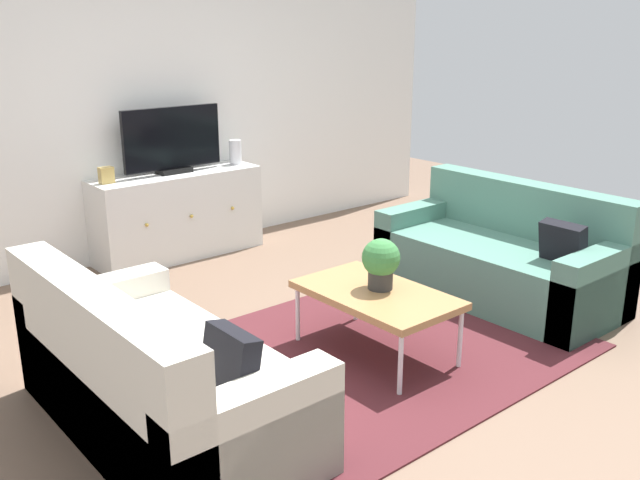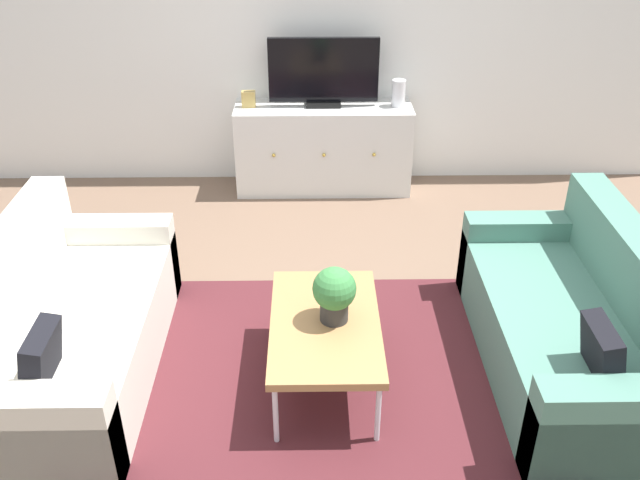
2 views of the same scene
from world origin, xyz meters
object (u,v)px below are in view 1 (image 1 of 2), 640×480
potted_plant (381,261)px  couch_left_side (149,383)px  couch_right_side (505,259)px  flat_screen_tv (172,141)px  glass_vase (235,152)px  tv_console (178,215)px  coffee_table (376,296)px  mantel_clock (106,175)px

potted_plant → couch_left_side: bearing=177.3°
couch_right_side → flat_screen_tv: (-1.38, 2.39, 0.72)m
potted_plant → glass_vase: glass_vase is taller
tv_console → flat_screen_tv: (-0.00, 0.02, 0.64)m
tv_console → flat_screen_tv: size_ratio=1.65×
couch_left_side → coffee_table: couch_left_side is taller
glass_vase → couch_left_side: bearing=-131.5°
coffee_table → mantel_clock: bearing=103.0°
coffee_table → flat_screen_tv: flat_screen_tv is taller
potted_plant → couch_right_side: bearing=3.0°
flat_screen_tv → mantel_clock: bearing=-178.1°
couch_left_side → tv_console: 2.81m
tv_console → couch_right_side: bearing=-59.9°
potted_plant → mantel_clock: size_ratio=2.39×
couch_left_side → tv_console: (1.49, 2.37, 0.09)m
mantel_clock → couch_left_side: bearing=-110.4°
couch_right_side → coffee_table: size_ratio=1.78×
couch_right_side → glass_vase: (-0.77, 2.37, 0.56)m
couch_left_side → flat_screen_tv: 2.91m
coffee_table → mantel_clock: mantel_clock is taller
couch_right_side → potted_plant: bearing=-177.0°
couch_right_side → coffee_table: 1.42m
coffee_table → flat_screen_tv: (0.04, 2.48, 0.62)m
flat_screen_tv → glass_vase: size_ratio=4.08×
coffee_table → tv_console: bearing=89.1°
potted_plant → mantel_clock: 2.53m
couch_left_side → mantel_clock: bearing=69.6°
coffee_table → potted_plant: potted_plant is taller
couch_right_side → coffee_table: bearing=-176.4°
couch_left_side → glass_vase: glass_vase is taller
flat_screen_tv → glass_vase: flat_screen_tv is taller
couch_right_side → potted_plant: 1.40m
coffee_table → glass_vase: (0.64, 2.46, 0.46)m
coffee_table → flat_screen_tv: bearing=89.1°
coffee_table → glass_vase: bearing=75.3°
glass_vase → mantel_clock: (-1.21, 0.00, -0.04)m
couch_left_side → glass_vase: bearing=48.5°
potted_plant → mantel_clock: mantel_clock is taller
potted_plant → flat_screen_tv: 2.50m
couch_right_side → glass_vase: size_ratio=7.99×
couch_left_side → couch_right_side: (2.87, 0.00, 0.00)m
couch_left_side → tv_console: bearing=57.9°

